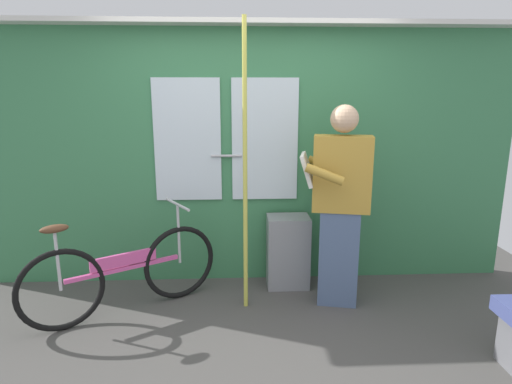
# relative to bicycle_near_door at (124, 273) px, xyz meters

# --- Properties ---
(ground_plane) EXTENTS (5.94, 4.25, 0.04)m
(ground_plane) POSITION_rel_bicycle_near_door_xyz_m (1.03, -0.66, -0.37)
(ground_plane) COLOR #474442
(train_door_wall) EXTENTS (4.94, 0.28, 2.37)m
(train_door_wall) POSITION_rel_bicycle_near_door_xyz_m (1.03, 0.66, 0.88)
(train_door_wall) COLOR #387A4C
(train_door_wall) RESTS_ON ground_plane
(bicycle_near_door) EXTENTS (1.40, 0.88, 0.86)m
(bicycle_near_door) POSITION_rel_bicycle_near_door_xyz_m (0.00, 0.00, 0.00)
(bicycle_near_door) COLOR black
(bicycle_near_door) RESTS_ON ground_plane
(passenger_reading_newspaper) EXTENTS (0.61, 0.54, 1.68)m
(passenger_reading_newspaper) POSITION_rel_bicycle_near_door_xyz_m (1.76, 0.09, 0.54)
(passenger_reading_newspaper) COLOR slate
(passenger_reading_newspaper) RESTS_ON ground_plane
(trash_bin_by_wall) EXTENTS (0.38, 0.28, 0.67)m
(trash_bin_by_wall) POSITION_rel_bicycle_near_door_xyz_m (1.39, 0.45, -0.01)
(trash_bin_by_wall) COLOR gray
(trash_bin_by_wall) RESTS_ON ground_plane
(handrail_pole) EXTENTS (0.04, 0.04, 2.33)m
(handrail_pole) POSITION_rel_bicycle_near_door_xyz_m (0.99, 0.07, 0.81)
(handrail_pole) COLOR #C6C14C
(handrail_pole) RESTS_ON ground_plane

